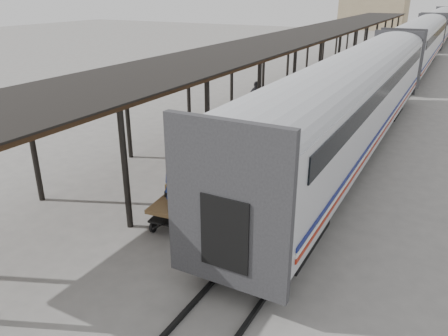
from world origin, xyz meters
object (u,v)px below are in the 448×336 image
Objects in this scene: baggage_cart at (181,204)px; pedestrian at (256,97)px; luggage_tug at (325,90)px; porter at (174,179)px.

pedestrian is at bearing 98.01° from baggage_cart.
baggage_cart is 19.64m from luggage_tug.
porter is at bearing -89.52° from luggage_tug.
baggage_cart is at bearing 45.51° from porter.
luggage_tug is (-0.94, 19.62, -0.07)m from baggage_cart.
pedestrian is at bearing -116.60° from luggage_tug.
luggage_tug is at bearing 86.23° from baggage_cart.
porter is at bearing 126.94° from pedestrian.
luggage_tug is 20.34m from porter.
baggage_cart is 1.31× the size of porter.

